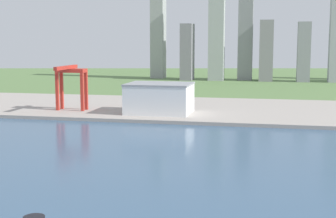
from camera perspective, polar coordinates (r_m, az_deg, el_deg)
name	(u,v)px	position (r m, az deg, el deg)	size (l,w,h in m)	color
ground_plane	(207,176)	(205.39, 4.52, -7.67)	(2400.00, 2400.00, 0.00)	#587844
industrial_pier	(240,110)	(390.80, 8.23, -0.13)	(840.00, 140.00, 2.50)	#A1988F
port_crane_red	(71,78)	(382.06, -11.13, 3.51)	(22.44, 37.57, 34.16)	#B72D23
warehouse_main	(159,98)	(361.81, -0.98, 1.27)	(46.57, 36.92, 21.86)	white
distant_skyline	(265,36)	(704.32, 11.03, 8.22)	(356.50, 80.44, 157.73)	#9A9D9D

